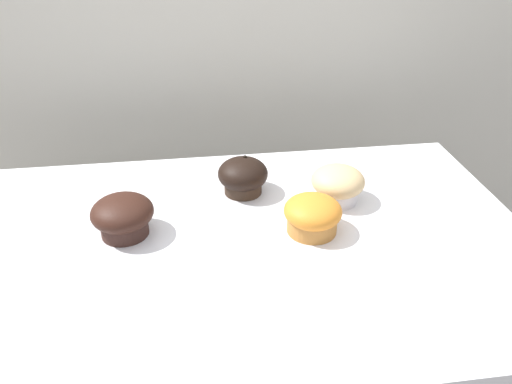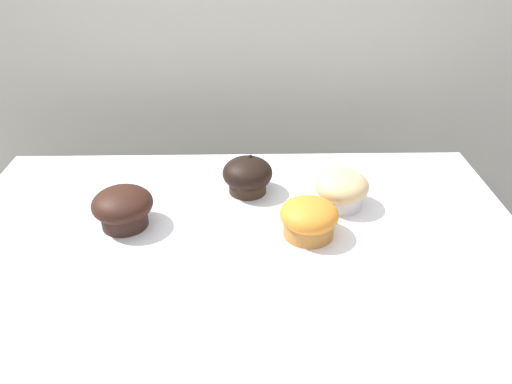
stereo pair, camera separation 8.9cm
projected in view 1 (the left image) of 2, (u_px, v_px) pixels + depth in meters
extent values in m
cube|color=beige|center=(218.00, 111.00, 1.36)|extent=(3.20, 0.10, 1.80)
cylinder|color=#C17D39|center=(312.00, 221.00, 0.86)|extent=(0.09, 0.09, 0.04)
ellipsoid|color=orange|center=(313.00, 211.00, 0.85)|extent=(0.10, 0.10, 0.05)
cylinder|color=#3B241E|center=(124.00, 223.00, 0.85)|extent=(0.08, 0.08, 0.04)
ellipsoid|color=#331A13|center=(122.00, 212.00, 0.84)|extent=(0.11, 0.11, 0.05)
cylinder|color=#34251B|center=(243.00, 183.00, 0.97)|extent=(0.07, 0.07, 0.04)
ellipsoid|color=black|center=(243.00, 174.00, 0.96)|extent=(0.10, 0.10, 0.06)
sphere|color=black|center=(245.00, 157.00, 0.96)|extent=(0.01, 0.01, 0.01)
cylinder|color=white|center=(337.00, 191.00, 0.95)|extent=(0.08, 0.08, 0.04)
ellipsoid|color=#E1BB80|center=(338.00, 181.00, 0.94)|extent=(0.10, 0.10, 0.06)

